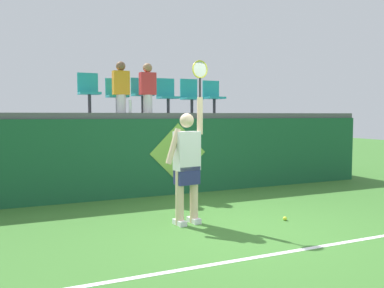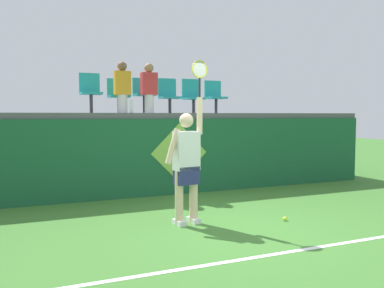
# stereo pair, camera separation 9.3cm
# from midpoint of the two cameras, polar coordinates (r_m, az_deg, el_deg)

# --- Properties ---
(ground_plane) EXTENTS (40.00, 40.00, 0.00)m
(ground_plane) POSITION_cam_midpoint_polar(r_m,az_deg,el_deg) (6.17, 6.76, -11.91)
(ground_plane) COLOR #3D752D
(court_back_wall) EXTENTS (10.30, 0.20, 1.62)m
(court_back_wall) POSITION_cam_midpoint_polar(r_m,az_deg,el_deg) (8.66, -3.00, -1.78)
(court_back_wall) COLOR #195633
(court_back_wall) RESTS_ON ground_plane
(spectator_platform) EXTENTS (10.30, 2.53, 0.12)m
(spectator_platform) POSITION_cam_midpoint_polar(r_m,az_deg,el_deg) (9.76, -5.48, 3.99)
(spectator_platform) COLOR #56565B
(spectator_platform) RESTS_ON court_back_wall
(court_baseline_stripe) EXTENTS (9.27, 0.08, 0.01)m
(court_baseline_stripe) POSITION_cam_midpoint_polar(r_m,az_deg,el_deg) (5.28, 12.97, -14.73)
(court_baseline_stripe) COLOR white
(court_baseline_stripe) RESTS_ON ground_plane
(tennis_player) EXTENTS (0.75, 0.31, 2.55)m
(tennis_player) POSITION_cam_midpoint_polar(r_m,az_deg,el_deg) (6.27, -0.33, -2.60)
(tennis_player) COLOR white
(tennis_player) RESTS_ON ground_plane
(tennis_ball) EXTENTS (0.07, 0.07, 0.07)m
(tennis_ball) POSITION_cam_midpoint_polar(r_m,az_deg,el_deg) (6.79, 13.33, -10.20)
(tennis_ball) COLOR #D1E533
(tennis_ball) RESTS_ON ground_plane
(water_bottle) EXTENTS (0.07, 0.07, 0.26)m
(water_bottle) POSITION_cam_midpoint_polar(r_m,az_deg,el_deg) (8.47, -8.21, 5.25)
(water_bottle) COLOR white
(water_bottle) RESTS_ON spectator_platform
(stadium_chair_0) EXTENTS (0.44, 0.42, 0.87)m
(stadium_chair_0) POSITION_cam_midpoint_polar(r_m,az_deg,el_deg) (9.08, -13.82, 7.36)
(stadium_chair_0) COLOR #38383D
(stadium_chair_0) RESTS_ON spectator_platform
(stadium_chair_1) EXTENTS (0.44, 0.42, 0.77)m
(stadium_chair_1) POSITION_cam_midpoint_polar(r_m,az_deg,el_deg) (9.19, -10.07, 6.99)
(stadium_chair_1) COLOR #38383D
(stadium_chair_1) RESTS_ON spectator_platform
(stadium_chair_2) EXTENTS (0.44, 0.42, 0.80)m
(stadium_chair_2) POSITION_cam_midpoint_polar(r_m,az_deg,el_deg) (9.34, -6.57, 7.19)
(stadium_chair_2) COLOR #38383D
(stadium_chair_2) RESTS_ON spectator_platform
(stadium_chair_3) EXTENTS (0.44, 0.42, 0.81)m
(stadium_chair_3) POSITION_cam_midpoint_polar(r_m,az_deg,el_deg) (9.54, -3.03, 7.01)
(stadium_chair_3) COLOR #38383D
(stadium_chair_3) RESTS_ON spectator_platform
(stadium_chair_4) EXTENTS (0.44, 0.42, 0.82)m
(stadium_chair_4) POSITION_cam_midpoint_polar(r_m,az_deg,el_deg) (9.76, 0.31, 6.92)
(stadium_chair_4) COLOR #38383D
(stadium_chair_4) RESTS_ON spectator_platform
(stadium_chair_5) EXTENTS (0.44, 0.42, 0.80)m
(stadium_chair_5) POSITION_cam_midpoint_polar(r_m,az_deg,el_deg) (10.01, 3.48, 6.88)
(stadium_chair_5) COLOR #38383D
(stadium_chair_5) RESTS_ON spectator_platform
(spectator_0) EXTENTS (0.34, 0.20, 1.09)m
(spectator_0) POSITION_cam_midpoint_polar(r_m,az_deg,el_deg) (8.80, -9.47, 8.02)
(spectator_0) COLOR white
(spectator_0) RESTS_ON spectator_platform
(spectator_1) EXTENTS (0.34, 0.20, 1.07)m
(spectator_1) POSITION_cam_midpoint_polar(r_m,az_deg,el_deg) (8.93, -5.76, 7.97)
(spectator_1) COLOR white
(spectator_1) RESTS_ON spectator_platform
(wall_signage_mount) EXTENTS (1.27, 0.01, 1.53)m
(wall_signage_mount) POSITION_cam_midpoint_polar(r_m,az_deg,el_deg) (8.76, -1.49, -7.06)
(wall_signage_mount) COLOR #195633
(wall_signage_mount) RESTS_ON ground_plane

